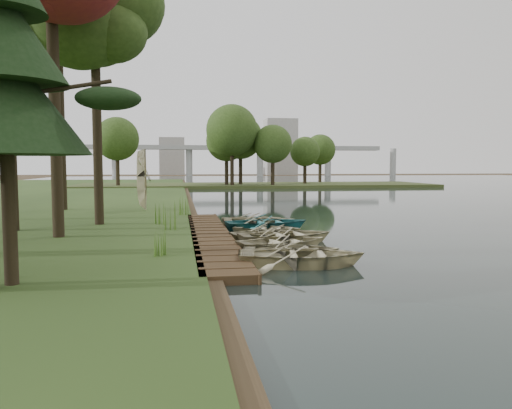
{
  "coord_description": "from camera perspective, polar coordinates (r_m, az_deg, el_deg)",
  "views": [
    {
      "loc": [
        -2.87,
        -20.4,
        3.11
      ],
      "look_at": [
        0.31,
        0.16,
        1.46
      ],
      "focal_mm": 35.0,
      "sensor_mm": 36.0,
      "label": 1
    }
  ],
  "objects": [
    {
      "name": "ground",
      "position": [
        20.84,
        -0.79,
        -4.05
      ],
      "size": [
        300.0,
        300.0,
        0.0
      ],
      "primitive_type": "plane",
      "color": "#3D2F1D"
    },
    {
      "name": "building_a",
      "position": [
        163.84,
        2.8,
        6.58
      ],
      "size": [
        10.0,
        8.0,
        18.0
      ],
      "primitive_type": "cube",
      "color": "#A5A5A0",
      "rests_on": "ground"
    },
    {
      "name": "stored_rowboat",
      "position": [
        31.74,
        -12.62,
        0.05
      ],
      "size": [
        3.8,
        2.72,
        0.79
      ],
      "primitive_type": "imported",
      "rotation": [
        3.14,
        0.0,
        1.57
      ],
      "color": "tan",
      "rests_on": "bank"
    },
    {
      "name": "rowboat_0",
      "position": [
        15.24,
        5.27,
        -5.54
      ],
      "size": [
        4.2,
        3.27,
        0.8
      ],
      "primitive_type": "imported",
      "rotation": [
        0.0,
        0.0,
        1.43
      ],
      "color": "tan",
      "rests_on": "water"
    },
    {
      "name": "reeds_2",
      "position": [
        22.1,
        -9.73,
        -1.39
      ],
      "size": [
        0.6,
        0.6,
        1.11
      ],
      "primitive_type": "cone",
      "color": "#3F661E",
      "rests_on": "bank"
    },
    {
      "name": "building_b",
      "position": [
        165.44,
        -9.57,
        5.46
      ],
      "size": [
        8.0,
        8.0,
        12.0
      ],
      "primitive_type": "cube",
      "color": "#A5A5A0",
      "rests_on": "ground"
    },
    {
      "name": "tree_4",
      "position": [
        25.58,
        -17.97,
        19.02
      ],
      "size": [
        4.32,
        4.32,
        11.26
      ],
      "color": "black",
      "rests_on": "bank"
    },
    {
      "name": "rowboat_8",
      "position": [
        25.91,
        -0.45,
        -1.53
      ],
      "size": [
        3.24,
        2.4,
        0.65
      ],
      "primitive_type": "imported",
      "rotation": [
        0.0,
        0.0,
        1.63
      ],
      "color": "tan",
      "rests_on": "water"
    },
    {
      "name": "tree_6",
      "position": [
        34.79,
        -21.7,
        18.65
      ],
      "size": [
        4.16,
        4.16,
        13.49
      ],
      "color": "black",
      "rests_on": "bank"
    },
    {
      "name": "reeds_3",
      "position": [
        28.44,
        -8.23,
        -0.19
      ],
      "size": [
        0.6,
        0.6,
        0.99
      ],
      "primitive_type": "cone",
      "color": "#3F661E",
      "rests_on": "bank"
    },
    {
      "name": "rowboat_2",
      "position": [
        18.13,
        3.12,
        -4.07
      ],
      "size": [
        3.89,
        3.19,
        0.7
      ],
      "primitive_type": "imported",
      "rotation": [
        0.0,
        0.0,
        1.82
      ],
      "color": "tan",
      "rests_on": "water"
    },
    {
      "name": "rowboat_7",
      "position": [
        24.79,
        0.38,
        -1.7
      ],
      "size": [
        3.78,
        2.84,
        0.74
      ],
      "primitive_type": "imported",
      "rotation": [
        0.0,
        0.0,
        1.49
      ],
      "color": "tan",
      "rests_on": "water"
    },
    {
      "name": "far_trees",
      "position": [
        70.88,
        -2.7,
        7.2
      ],
      "size": [
        45.6,
        5.6,
        8.8
      ],
      "color": "black",
      "rests_on": "peninsula"
    },
    {
      "name": "reeds_1",
      "position": [
        24.2,
        -11.0,
        -1.06
      ],
      "size": [
        0.6,
        0.6,
        0.98
      ],
      "primitive_type": "cone",
      "color": "#3F661E",
      "rests_on": "bank"
    },
    {
      "name": "boardwalk",
      "position": [
        20.65,
        -5.2,
        -3.73
      ],
      "size": [
        1.6,
        16.0,
        0.3
      ],
      "primitive_type": "cube",
      "color": "#3A2916",
      "rests_on": "ground"
    },
    {
      "name": "bridge",
      "position": [
        141.28,
        -2.64,
        6.13
      ],
      "size": [
        95.9,
        4.0,
        8.6
      ],
      "color": "#A5A5A0",
      "rests_on": "ground"
    },
    {
      "name": "rowboat_3",
      "position": [
        19.55,
        3.53,
        -3.32
      ],
      "size": [
        4.13,
        3.23,
        0.78
      ],
      "primitive_type": "imported",
      "rotation": [
        0.0,
        0.0,
        1.72
      ],
      "color": "tan",
      "rests_on": "water"
    },
    {
      "name": "rowboat_5",
      "position": [
        22.09,
        1.29,
        -2.62
      ],
      "size": [
        3.56,
        3.06,
        0.62
      ],
      "primitive_type": "imported",
      "rotation": [
        0.0,
        0.0,
        1.21
      ],
      "color": "tan",
      "rests_on": "water"
    },
    {
      "name": "rowboat_6",
      "position": [
        23.52,
        1.31,
        -1.95
      ],
      "size": [
        4.22,
        3.24,
        0.81
      ],
      "primitive_type": "imported",
      "rotation": [
        0.0,
        0.0,
        1.69
      ],
      "color": "#286D6F",
      "rests_on": "water"
    },
    {
      "name": "pine_tree",
      "position": [
        13.13,
        -26.9,
        14.06
      ],
      "size": [
        3.8,
        3.8,
        8.15
      ],
      "color": "black",
      "rests_on": "bank"
    },
    {
      "name": "peninsula",
      "position": [
        71.29,
        -0.02,
        2.21
      ],
      "size": [
        50.0,
        14.0,
        0.45
      ],
      "primitive_type": "cube",
      "color": "#39451E",
      "rests_on": "ground"
    },
    {
      "name": "reeds_0",
      "position": [
        15.72,
        -10.69,
        -4.23
      ],
      "size": [
        0.6,
        0.6,
        0.87
      ],
      "primitive_type": "cone",
      "color": "#3F661E",
      "rests_on": "bank"
    },
    {
      "name": "rowboat_1",
      "position": [
        16.61,
        4.06,
        -4.94
      ],
      "size": [
        3.61,
        2.91,
        0.66
      ],
      "primitive_type": "imported",
      "rotation": [
        0.0,
        0.0,
        1.35
      ],
      "color": "tan",
      "rests_on": "water"
    },
    {
      "name": "rowboat_4",
      "position": [
        20.47,
        1.42,
        -3.15
      ],
      "size": [
        3.4,
        2.64,
        0.65
      ],
      "primitive_type": "imported",
      "rotation": [
        0.0,
        0.0,
        1.71
      ],
      "color": "tan",
      "rests_on": "water"
    }
  ]
}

